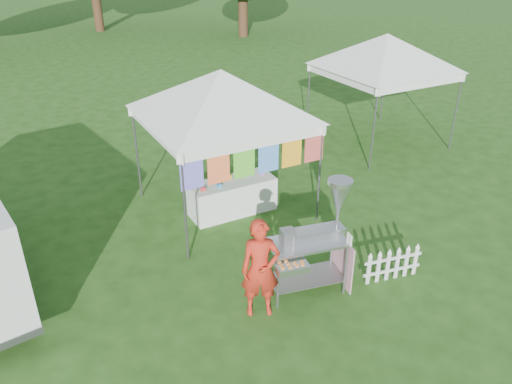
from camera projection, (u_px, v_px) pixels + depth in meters
ground at (318, 299)px, 8.10m from camera, size 120.00×120.00×0.00m
canopy_main at (221, 70)px, 9.47m from camera, size 4.24×4.24×3.45m
canopy_right at (388, 34)px, 12.99m from camera, size 4.24×4.24×3.45m
donut_cart at (320, 230)px, 7.83m from camera, size 1.52×0.94×1.93m
vendor at (260, 269)px, 7.45m from camera, size 0.69×0.58×1.62m
picket_fence at (392, 265)px, 8.44m from camera, size 1.07×0.23×0.56m
display_table at (232, 197)px, 10.50m from camera, size 1.80×0.70×0.72m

